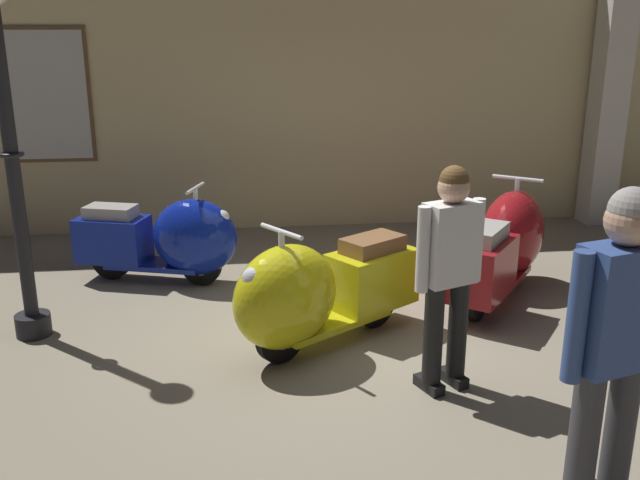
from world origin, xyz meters
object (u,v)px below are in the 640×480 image
lamppost (11,149)px  visitor_1 (449,264)px  scooter_2 (503,244)px  visitor_0 (615,339)px  scooter_0 (170,239)px  scooter_1 (314,293)px

lamppost → visitor_1: (3.06, -1.25, -0.62)m
scooter_2 → visitor_0: visitor_0 is taller
scooter_0 → scooter_2: (3.09, -0.69, 0.04)m
scooter_2 → visitor_1: 2.02m
visitor_0 → scooter_2: bearing=-28.4°
scooter_1 → visitor_0: visitor_0 is taller
lamppost → visitor_1: lamppost is taller
scooter_2 → lamppost: bearing=133.4°
scooter_0 → lamppost: (-1.02, -1.11, 1.08)m
scooter_1 → scooter_2: size_ratio=0.99×
scooter_1 → lamppost: size_ratio=0.59×
scooter_2 → visitor_0: size_ratio=0.97×
visitor_0 → visitor_1: (-0.36, 1.41, -0.09)m
scooter_2 → lamppost: lamppost is taller
visitor_1 → scooter_1: bearing=27.2°
visitor_1 → visitor_0: bearing=172.8°
visitor_0 → visitor_1: 1.46m
scooter_0 → lamppost: 1.86m
scooter_1 → visitor_1: (0.82, -0.72, 0.44)m
lamppost → scooter_2: bearing=5.8°
scooter_0 → lamppost: bearing=-115.2°
scooter_0 → scooter_1: bearing=-36.1°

